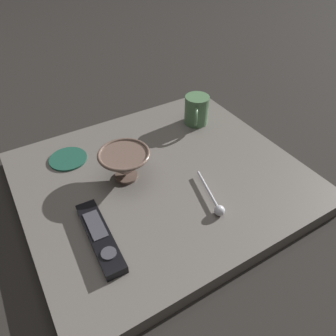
% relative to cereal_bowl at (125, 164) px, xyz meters
% --- Properties ---
extents(ground_plane, '(6.00, 6.00, 0.00)m').
position_rel_cereal_bowl_xyz_m(ground_plane, '(-0.08, 0.03, -0.08)').
color(ground_plane, black).
extents(table, '(0.67, 0.59, 0.04)m').
position_rel_cereal_bowl_xyz_m(table, '(-0.08, 0.03, -0.06)').
color(table, '#5B5651').
rests_on(table, ground).
extents(cereal_bowl, '(0.12, 0.12, 0.08)m').
position_rel_cereal_bowl_xyz_m(cereal_bowl, '(0.00, 0.00, 0.00)').
color(cereal_bowl, brown).
rests_on(cereal_bowl, table).
extents(coffee_mug, '(0.08, 0.09, 0.09)m').
position_rel_cereal_bowl_xyz_m(coffee_mug, '(-0.29, -0.12, -0.00)').
color(coffee_mug, '#4C724C').
rests_on(coffee_mug, table).
extents(teaspoon, '(0.05, 0.14, 0.02)m').
position_rel_cereal_bowl_xyz_m(teaspoon, '(-0.13, 0.20, -0.03)').
color(teaspoon, silver).
rests_on(teaspoon, table).
extents(tv_remote_near, '(0.05, 0.19, 0.02)m').
position_rel_cereal_bowl_xyz_m(tv_remote_near, '(0.13, 0.14, -0.03)').
color(tv_remote_near, black).
rests_on(tv_remote_near, table).
extents(drink_coaster, '(0.10, 0.10, 0.01)m').
position_rel_cereal_bowl_xyz_m(drink_coaster, '(0.10, -0.14, -0.04)').
color(drink_coaster, '#194738').
rests_on(drink_coaster, table).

